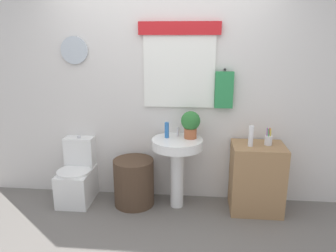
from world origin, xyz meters
The scene contains 11 objects.
ground_plane centered at (0.00, 0.00, 0.00)m, with size 8.00×8.00×0.00m, color slate.
back_wall centered at (0.00, 1.15, 1.31)m, with size 4.40×0.18×2.60m.
toilet centered at (-1.00, 0.89, 0.28)m, with size 0.38×0.51×0.75m.
laundry_hamper centered at (-0.32, 0.85, 0.27)m, with size 0.46×0.46×0.54m, color #4C3828.
pedestal_sink centered at (0.18, 0.85, 0.62)m, with size 0.56×0.56×0.80m.
faucet centered at (0.18, 0.97, 0.85)m, with size 0.03×0.03×0.10m, color silver.
wooden_cabinet centered at (1.05, 0.85, 0.38)m, with size 0.56×0.44×0.76m, color #9E754C.
soap_bottle centered at (0.06, 0.90, 0.89)m, with size 0.05×0.05×0.17m, color #2D6BB7.
potted_plant centered at (0.32, 0.91, 0.97)m, with size 0.21×0.21×0.30m.
lotion_bottle centered at (0.96, 0.81, 0.87)m, with size 0.05×0.05×0.22m, color white.
toothbrush_cup centered at (1.15, 0.87, 0.82)m, with size 0.08×0.08×0.19m.
Camera 1 is at (0.40, -2.54, 1.88)m, focal length 34.94 mm.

